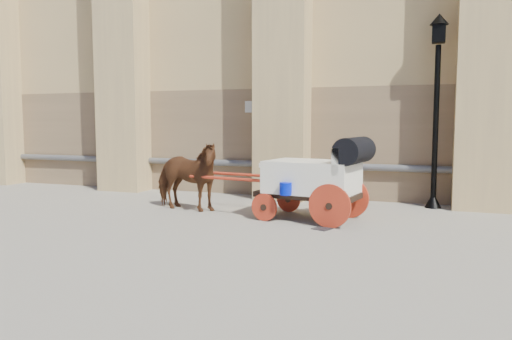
% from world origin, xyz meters
% --- Properties ---
extents(ground, '(90.00, 90.00, 0.00)m').
position_xyz_m(ground, '(0.00, 0.00, 0.00)').
color(ground, gray).
rests_on(ground, ground).
extents(horse, '(2.02, 1.14, 1.62)m').
position_xyz_m(horse, '(-2.59, 1.09, 0.81)').
color(horse, brown).
rests_on(horse, ground).
extents(carriage, '(4.17, 1.70, 1.77)m').
position_xyz_m(carriage, '(0.59, 0.99, 0.96)').
color(carriage, black).
rests_on(carriage, ground).
extents(street_lamp, '(0.43, 0.43, 4.61)m').
position_xyz_m(street_lamp, '(2.88, 3.46, 2.46)').
color(street_lamp, black).
rests_on(street_lamp, ground).
extents(drain_grate_near, '(0.42, 0.42, 0.01)m').
position_xyz_m(drain_grate_near, '(0.87, 0.17, 0.01)').
color(drain_grate_near, black).
rests_on(drain_grate_near, ground).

